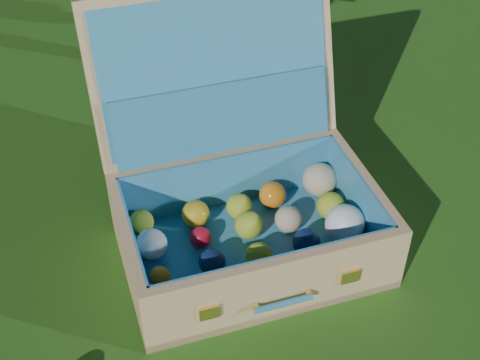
{
  "coord_description": "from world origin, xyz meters",
  "views": [
    {
      "loc": [
        -0.3,
        -0.98,
        1.21
      ],
      "look_at": [
        0.09,
        0.16,
        0.18
      ],
      "focal_mm": 50.0,
      "sensor_mm": 36.0,
      "label": 1
    }
  ],
  "objects": [
    {
      "name": "ground",
      "position": [
        0.0,
        0.0,
        0.0
      ],
      "size": [
        60.0,
        60.0,
        0.0
      ],
      "primitive_type": "plane",
      "color": "#215114",
      "rests_on": "ground"
    },
    {
      "name": "suitcase",
      "position": [
        0.1,
        0.18,
        0.16
      ],
      "size": [
        0.61,
        0.6,
        0.56
      ],
      "rotation": [
        0.0,
        0.0,
        -0.01
      ],
      "color": "#DEB077",
      "rests_on": "ground"
    }
  ]
}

